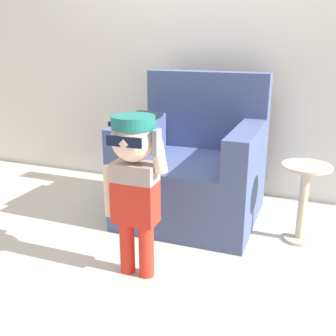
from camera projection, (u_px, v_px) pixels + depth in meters
name	position (u px, v px, depth m)	size (l,w,h in m)	color
ground_plane	(176.00, 211.00, 3.06)	(10.00, 10.00, 0.00)	beige
wall_back	(203.00, 36.00, 3.21)	(10.00, 0.05, 2.60)	silver
armchair	(194.00, 169.00, 2.91)	(0.96, 0.90, 1.04)	#475684
person_child	(134.00, 173.00, 2.06)	(0.37, 0.28, 0.91)	red
side_table	(304.00, 196.00, 2.52)	(0.31, 0.31, 0.52)	beige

